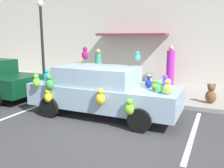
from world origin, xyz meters
TOP-DOWN VIEW (x-y plane):
  - ground_plane at (0.00, 0.00)m, footprint 60.00×60.00m
  - sidewalk at (0.00, 5.00)m, footprint 24.00×4.00m
  - storefront_building at (-0.02, 7.14)m, footprint 24.00×1.25m
  - parking_stripe_front at (1.80, 1.00)m, footprint 0.12×3.60m
  - parking_stripe_rear at (-3.58, 1.00)m, footprint 0.12×3.60m
  - plush_covered_car at (-1.02, 1.37)m, footprint 4.69×2.06m
  - teddy_bear_on_sidewalk at (2.08, 3.68)m, footprint 0.37×0.31m
  - street_lamp_post at (-5.08, 3.50)m, footprint 0.28×0.28m
  - pedestrian_near_shopfront at (-3.30, 5.48)m, footprint 0.30×0.30m
  - pedestrian_walking_past at (0.14, 6.27)m, footprint 0.37×0.37m

SIDE VIEW (x-z plane):
  - ground_plane at x=0.00m, z-range 0.00..0.00m
  - parking_stripe_front at x=1.80m, z-range 0.00..0.01m
  - parking_stripe_rear at x=-3.58m, z-range 0.00..0.01m
  - sidewalk at x=0.00m, z-range 0.00..0.15m
  - teddy_bear_on_sidewalk at x=2.08m, z-range 0.12..0.84m
  - plush_covered_car at x=-1.02m, z-range -0.26..1.86m
  - pedestrian_near_shopfront at x=-3.30m, z-range 0.11..1.80m
  - pedestrian_walking_past at x=0.14m, z-range 0.08..1.98m
  - street_lamp_post at x=-5.08m, z-range 0.59..4.44m
  - storefront_building at x=-0.02m, z-range -0.01..6.39m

